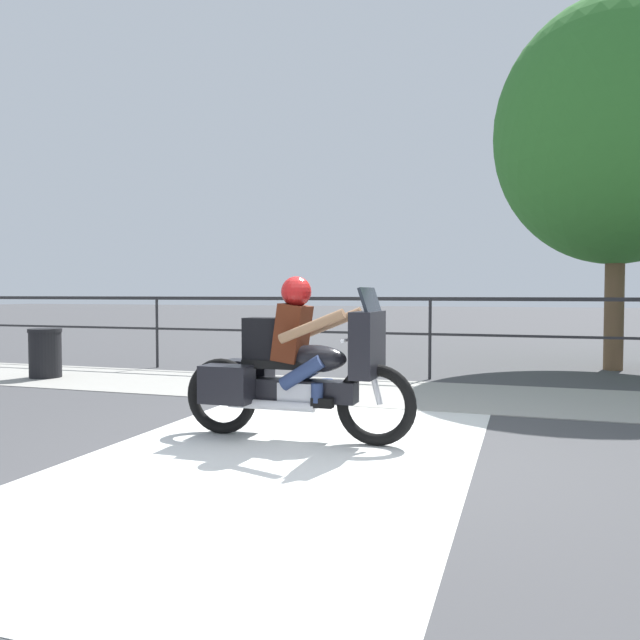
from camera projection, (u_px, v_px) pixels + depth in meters
name	position (u px, v px, depth m)	size (l,w,h in m)	color
ground_plane	(345.00, 455.00, 5.40)	(120.00, 120.00, 0.00)	#424244
sidewalk_band	(413.00, 394.00, 8.62)	(44.00, 2.40, 0.01)	#99968E
crosswalk_band	(282.00, 455.00, 5.37)	(3.23, 6.00, 0.01)	silver
fence_railing	(430.00, 315.00, 10.06)	(36.00, 0.05, 1.33)	#232326
motorcycle	(295.00, 367.00, 5.93)	(2.32, 0.76, 1.56)	black
trash_bin	(45.00, 353.00, 10.25)	(0.53, 0.53, 0.81)	black
tree_behind_sign	(618.00, 132.00, 11.16)	(4.32, 4.32, 6.67)	brown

